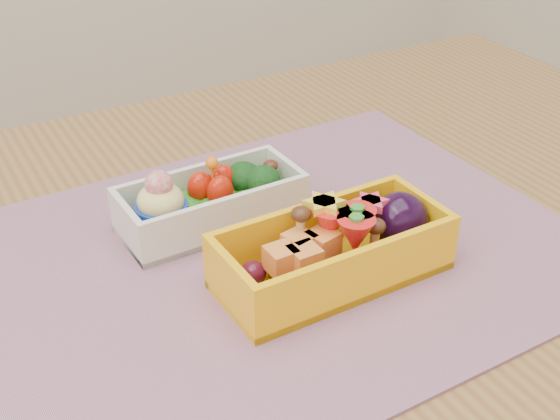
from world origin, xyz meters
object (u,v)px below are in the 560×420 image
table (245,383)px  placemat (275,254)px  bento_white (210,202)px  bento_yellow (337,248)px

table → placemat: bearing=33.2°
bento_white → bento_yellow: bento_white is taller
table → bento_yellow: bento_yellow is taller
bento_white → bento_yellow: bearing=-67.6°
table → bento_white: 0.16m
table → bento_white: bento_white is taller
placemat → bento_yellow: (0.03, -0.05, 0.03)m
placemat → bento_yellow: 0.07m
bento_white → bento_yellow: (0.05, -0.12, 0.00)m
placemat → bento_white: bearing=112.1°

